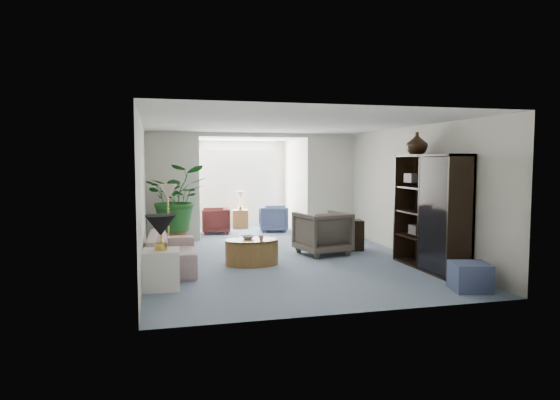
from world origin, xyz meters
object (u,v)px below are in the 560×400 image
object	(u,v)px
coffee_cup	(261,238)
side_table_dark	(349,235)
end_table	(161,269)
floor_lamp	(168,191)
framed_picture	(416,168)
sunroom_table	(240,219)
coffee_bowl	(248,237)
ottoman	(470,277)
table_lamp	(161,226)
wingback_chair	(322,233)
sunroom_chair_blue	(274,218)
coffee_table	(252,252)
entertainment_cabinet	(430,212)
sofa	(172,251)
plant_pot	(178,238)
sunroom_chair_maroon	(216,221)
cabinet_urn	(417,143)

from	to	relation	value
coffee_cup	side_table_dark	world-z (taller)	side_table_dark
end_table	floor_lamp	size ratio (longest dim) A/B	1.58
framed_picture	sunroom_table	xyz separation A→B (m)	(-2.51, 4.90, -1.45)
coffee_bowl	ottoman	size ratio (longest dim) A/B	0.47
table_lamp	ottoman	bearing A→B (deg)	-15.53
wingback_chair	sunroom_chair_blue	world-z (taller)	wingback_chair
end_table	coffee_bowl	bearing A→B (deg)	42.65
floor_lamp	wingback_chair	world-z (taller)	floor_lamp
coffee_table	wingback_chair	distance (m)	1.68
framed_picture	sunroom_table	distance (m)	5.69
coffee_table	sunroom_chair_blue	size ratio (longest dim) A/B	1.29
coffee_bowl	ottoman	world-z (taller)	coffee_bowl
framed_picture	entertainment_cabinet	world-z (taller)	entertainment_cabinet
coffee_cup	entertainment_cabinet	distance (m)	2.94
sofa	plant_pot	bearing A→B (deg)	-2.01
coffee_cup	entertainment_cabinet	xyz separation A→B (m)	(2.73, -0.97, 0.48)
plant_pot	sunroom_chair_maroon	size ratio (longest dim) A/B	0.56
framed_picture	sunroom_chair_maroon	size ratio (longest dim) A/B	0.70
side_table_dark	entertainment_cabinet	xyz separation A→B (m)	(0.64, -2.01, 0.67)
wingback_chair	sunroom_table	xyz separation A→B (m)	(-0.94, 4.09, -0.17)
sunroom_table	wingback_chair	bearing A→B (deg)	-77.10
side_table_dark	ottoman	distance (m)	3.46
sunroom_chair_blue	sofa	bearing A→B (deg)	153.84
end_table	sunroom_table	xyz separation A→B (m)	(2.18, 6.04, -0.03)
coffee_cup	sunroom_table	world-z (taller)	coffee_cup
ottoman	plant_pot	world-z (taller)	ottoman
sunroom_chair_blue	sunroom_chair_maroon	world-z (taller)	sunroom_chair_blue
coffee_table	coffee_bowl	bearing A→B (deg)	116.57
coffee_table	coffee_bowl	size ratio (longest dim) A/B	4.09
coffee_table	ottoman	xyz separation A→B (m)	(2.67, -2.49, -0.03)
coffee_cup	plant_pot	size ratio (longest dim) A/B	0.23
floor_lamp	side_table_dark	bearing A→B (deg)	-5.48
entertainment_cabinet	sunroom_chair_blue	distance (m)	5.32
end_table	floor_lamp	world-z (taller)	floor_lamp
entertainment_cabinet	sunroom_chair_maroon	world-z (taller)	entertainment_cabinet
coffee_bowl	sunroom_table	world-z (taller)	sunroom_table
sofa	end_table	distance (m)	1.36
ottoman	plant_pot	xyz separation A→B (m)	(-3.86, 4.84, -0.04)
sunroom_table	table_lamp	bearing A→B (deg)	-109.86
end_table	coffee_cup	size ratio (longest dim) A/B	6.25
coffee_cup	cabinet_urn	bearing A→B (deg)	-9.72
sunroom_chair_blue	table_lamp	bearing A→B (deg)	159.57
ottoman	framed_picture	bearing A→B (deg)	79.25
coffee_cup	sunroom_chair_blue	world-z (taller)	sunroom_chair_blue
end_table	sunroom_chair_blue	size ratio (longest dim) A/B	0.77
wingback_chair	sunroom_table	distance (m)	4.20
floor_lamp	sunroom_chair_blue	bearing A→B (deg)	44.31
wingback_chair	plant_pot	distance (m)	3.23
framed_picture	coffee_table	bearing A→B (deg)	177.01
end_table	cabinet_urn	world-z (taller)	cabinet_urn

